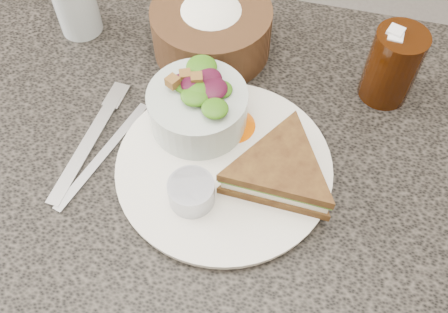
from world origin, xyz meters
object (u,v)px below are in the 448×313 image
object	(u,v)px
sandwich	(281,171)
cola_glass	(393,63)
dinner_plate	(224,167)
salad_bowl	(198,103)
water_glass	(75,4)
dining_table	(205,262)
bread_basket	(211,23)
dressing_ramekin	(191,192)

from	to	relation	value
sandwich	cola_glass	xyz separation A→B (m)	(0.12, 0.19, 0.03)
dinner_plate	sandwich	distance (m)	0.08
sandwich	salad_bowl	world-z (taller)	salad_bowl
water_glass	sandwich	bearing A→B (deg)	-30.22
dining_table	bread_basket	distance (m)	0.47
bread_basket	water_glass	bearing A→B (deg)	-177.86
dressing_ramekin	bread_basket	bearing A→B (deg)	100.03
sandwich	bread_basket	bearing A→B (deg)	125.77
dining_table	water_glass	world-z (taller)	water_glass
dinner_plate	salad_bowl	size ratio (longest dim) A/B	2.09
dining_table	cola_glass	xyz separation A→B (m)	(0.23, 0.18, 0.44)
bread_basket	cola_glass	distance (m)	0.27
dining_table	dinner_plate	bearing A→B (deg)	-15.77
dining_table	cola_glass	world-z (taller)	cola_glass
cola_glass	water_glass	xyz separation A→B (m)	(-0.48, 0.02, -0.01)
dressing_ramekin	cola_glass	xyz separation A→B (m)	(0.22, 0.25, 0.03)
salad_bowl	bread_basket	size ratio (longest dim) A/B	0.74
dining_table	water_glass	xyz separation A→B (m)	(-0.25, 0.19, 0.42)
dining_table	dressing_ramekin	size ratio (longest dim) A/B	17.43
dinner_plate	bread_basket	world-z (taller)	bread_basket
water_glass	salad_bowl	bearing A→B (deg)	-31.46
dressing_ramekin	water_glass	size ratio (longest dim) A/B	0.58
sandwich	water_glass	size ratio (longest dim) A/B	1.66
dining_table	water_glass	bearing A→B (deg)	142.00
sandwich	dressing_ramekin	bearing A→B (deg)	-149.74
salad_bowl	sandwich	bearing A→B (deg)	-27.79
dressing_ramekin	bread_basket	distance (m)	0.28
dinner_plate	sandwich	bearing A→B (deg)	-4.58
sandwich	dressing_ramekin	size ratio (longest dim) A/B	2.86
salad_bowl	cola_glass	distance (m)	0.27
dining_table	cola_glass	distance (m)	0.53
dressing_ramekin	bread_basket	world-z (taller)	bread_basket
sandwich	salad_bowl	distance (m)	0.14
salad_bowl	dressing_ramekin	world-z (taller)	salad_bowl
bread_basket	cola_glass	bearing A→B (deg)	-5.75
dining_table	dressing_ramekin	xyz separation A→B (m)	(0.02, -0.07, 0.40)
salad_bowl	bread_basket	world-z (taller)	bread_basket
cola_glass	bread_basket	bearing A→B (deg)	174.25
sandwich	bread_basket	world-z (taller)	bread_basket
dining_table	salad_bowl	xyz separation A→B (m)	(-0.01, 0.05, 0.43)
dinner_plate	salad_bowl	xyz separation A→B (m)	(-0.05, 0.06, 0.04)
dinner_plate	bread_basket	xyz separation A→B (m)	(-0.07, 0.21, 0.05)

